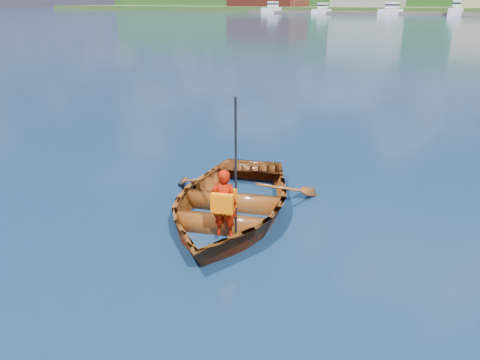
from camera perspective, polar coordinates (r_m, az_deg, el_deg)
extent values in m
plane|color=#142545|center=(8.62, -7.84, -3.62)|extent=(600.00, 600.00, 0.00)
imported|color=brown|center=(8.18, -1.32, -2.69)|extent=(4.13, 4.85, 0.85)
imported|color=#9D1201|center=(7.20, -1.95, -2.85)|extent=(0.47, 0.38, 1.10)
cube|color=#FF6F01|center=(7.07, -2.20, -2.87)|extent=(0.35, 0.21, 0.30)
cube|color=#FF6F01|center=(7.29, -1.71, -2.13)|extent=(0.35, 0.19, 0.30)
cube|color=#FF6F01|center=(7.25, -1.93, -3.80)|extent=(0.36, 0.31, 0.05)
cylinder|color=black|center=(7.10, -0.52, 1.48)|extent=(0.05, 0.05, 2.17)
cube|color=white|center=(169.73, 3.85, 19.89)|extent=(2.72, 9.71, 2.02)
cube|color=white|center=(170.56, 4.04, 20.60)|extent=(1.90, 4.37, 1.80)
cube|color=black|center=(170.56, 4.04, 20.63)|extent=(1.96, 4.57, 0.50)
cube|color=white|center=(161.77, 9.89, 19.55)|extent=(2.76, 9.86, 1.63)
cube|color=white|center=(162.65, 10.08, 20.20)|extent=(1.93, 4.44, 1.80)
cube|color=black|center=(162.65, 10.08, 20.24)|extent=(1.99, 4.63, 0.50)
cube|color=white|center=(154.48, 17.90, 18.88)|extent=(3.82, 13.64, 1.81)
cube|color=white|center=(155.78, 18.12, 19.60)|extent=(2.67, 6.14, 1.80)
cube|color=black|center=(155.78, 18.13, 19.63)|extent=(2.75, 6.41, 0.50)
cube|color=white|center=(150.73, 24.78, 18.07)|extent=(2.58, 9.20, 2.28)
cube|color=white|center=(151.62, 24.98, 18.91)|extent=(1.80, 4.14, 1.80)
cube|color=black|center=(151.62, 24.98, 18.95)|extent=(1.85, 4.32, 0.50)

